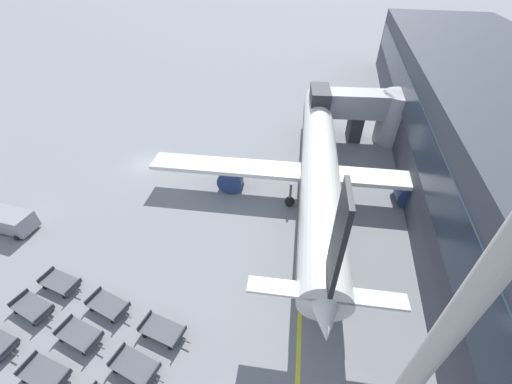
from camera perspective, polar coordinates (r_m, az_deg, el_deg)
The scene contains 13 objects.
ground_plane at distance 41.22m, azimuth -19.43°, elevation 4.78°, with size 500.00×500.00×0.00m, color gray.
jet_bridge at distance 45.34m, azimuth 20.41°, elevation 13.52°, with size 14.35×6.62×6.88m.
airplane at distance 33.24m, azimuth 11.47°, elevation 4.92°, with size 35.56×38.12×12.26m.
service_van at distance 37.32m, azimuth -38.13°, elevation -4.13°, with size 4.44×2.72×1.98m.
baggage_dolly_row_near_col_b at distance 25.99m, azimuth -33.99°, elevation -25.75°, with size 3.80×1.98×0.92m.
baggage_dolly_row_mid_a_col_a at distance 29.45m, azimuth -35.53°, elevation -16.72°, with size 3.81×2.19×0.92m.
baggage_dolly_row_mid_a_col_b at distance 26.36m, azimuth -29.37°, elevation -21.72°, with size 3.81×2.11×0.92m.
baggage_dolly_row_mid_a_col_c at distance 23.88m, azimuth -21.11°, elevation -27.45°, with size 3.81×2.13×0.92m.
baggage_dolly_row_mid_b_col_a at distance 29.92m, azimuth -31.98°, elevation -13.80°, with size 3.81×2.02×0.92m.
baggage_dolly_row_mid_b_col_b at distance 26.87m, azimuth -25.25°, elevation -18.13°, with size 3.81×2.19×0.92m.
baggage_dolly_row_mid_b_col_c at distance 24.48m, azimuth -16.61°, elevation -22.94°, with size 3.81×2.03×0.92m.
apron_light_mast at distance 7.96m, azimuth 32.00°, elevation -20.07°, with size 2.00×0.70×26.80m.
stand_guidance_stripe at distance 29.29m, azimuth 8.37°, elevation -9.01°, with size 3.83×35.63×0.01m.
Camera 1 is at (20.92, -28.36, 21.39)m, focal length 22.00 mm.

